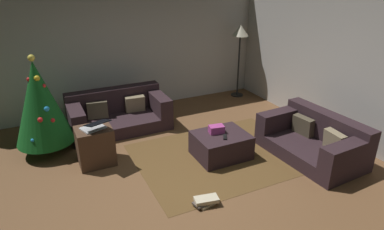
% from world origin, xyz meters
% --- Properties ---
extents(ground_plane, '(6.40, 6.40, 0.00)m').
position_xyz_m(ground_plane, '(0.00, 0.00, 0.00)').
color(ground_plane, brown).
extents(rear_partition, '(6.40, 0.12, 2.60)m').
position_xyz_m(rear_partition, '(0.00, 3.14, 1.30)').
color(rear_partition, '#BCB7B2').
rests_on(rear_partition, ground_plane).
extents(corner_partition, '(0.12, 6.40, 2.60)m').
position_xyz_m(corner_partition, '(3.14, 0.00, 1.30)').
color(corner_partition, '#B5B0AB').
rests_on(corner_partition, ground_plane).
extents(couch_left, '(1.76, 0.94, 0.68)m').
position_xyz_m(couch_left, '(-0.27, 2.24, 0.27)').
color(couch_left, '#2D1E23').
rests_on(couch_left, ground_plane).
extents(couch_right, '(1.02, 1.62, 0.66)m').
position_xyz_m(couch_right, '(2.24, -0.13, 0.26)').
color(couch_right, '#2D1E23').
rests_on(couch_right, ground_plane).
extents(ottoman, '(0.81, 0.67, 0.38)m').
position_xyz_m(ottoman, '(0.90, 0.48, 0.19)').
color(ottoman, '#2D1E23').
rests_on(ottoman, ground_plane).
extents(gift_box, '(0.25, 0.18, 0.12)m').
position_xyz_m(gift_box, '(0.86, 0.56, 0.44)').
color(gift_box, '#B23F8C').
rests_on(gift_box, ottoman).
extents(tv_remote, '(0.12, 0.16, 0.02)m').
position_xyz_m(tv_remote, '(0.89, 0.36, 0.40)').
color(tv_remote, black).
rests_on(tv_remote, ottoman).
extents(christmas_tree, '(0.89, 0.89, 1.60)m').
position_xyz_m(christmas_tree, '(-1.54, 1.79, 0.86)').
color(christmas_tree, brown).
rests_on(christmas_tree, ground_plane).
extents(side_table, '(0.52, 0.44, 0.58)m').
position_xyz_m(side_table, '(-0.90, 1.12, 0.29)').
color(side_table, '#4C3323').
rests_on(side_table, ground_plane).
extents(laptop, '(0.44, 0.49, 0.18)m').
position_xyz_m(laptop, '(-0.89, 1.06, 0.64)').
color(laptop, silver).
rests_on(laptop, side_table).
extents(book_stack, '(0.34, 0.22, 0.11)m').
position_xyz_m(book_stack, '(0.12, -0.49, 0.06)').
color(book_stack, beige).
rests_on(book_stack, ground_plane).
extents(corner_lamp, '(0.36, 0.36, 1.62)m').
position_xyz_m(corner_lamp, '(2.66, 2.73, 1.38)').
color(corner_lamp, black).
rests_on(corner_lamp, ground_plane).
extents(area_rug, '(2.60, 2.00, 0.01)m').
position_xyz_m(area_rug, '(0.90, 0.48, 0.00)').
color(area_rug, brown).
rests_on(area_rug, ground_plane).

